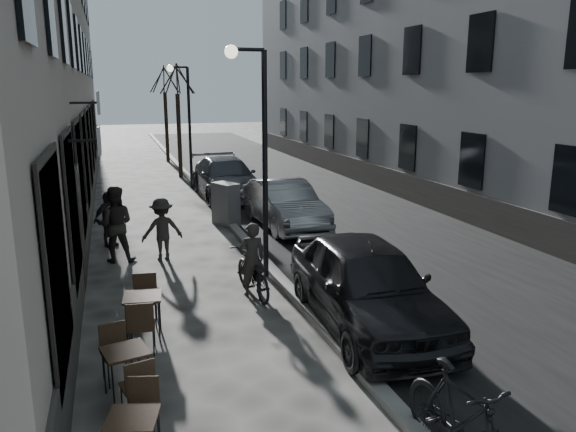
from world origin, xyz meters
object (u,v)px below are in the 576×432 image
bistro_set_c (143,312)px  pedestrian_near (115,224)px  streetlamp_far (185,113)px  utility_cabinet (226,204)px  moped (460,420)px  tree_near (177,77)px  bistro_set_b (126,369)px  streetlamp_near (257,138)px  tree_far (164,78)px  car_near (367,284)px  bicycle (252,273)px  car_mid (285,204)px  pedestrian_mid (162,229)px  car_far (226,178)px  pedestrian_far (108,219)px

bistro_set_c → pedestrian_near: 4.71m
streetlamp_far → utility_cabinet: size_ratio=3.84×
streetlamp_far → moped: (0.52, -19.03, -2.57)m
bistro_set_c → tree_near: bearing=87.3°
bistro_set_b → bistro_set_c: bearing=66.2°
streetlamp_near → tree_far: size_ratio=0.89×
streetlamp_near → streetlamp_far: size_ratio=1.00×
tree_far → car_near: 24.52m
streetlamp_near → bicycle: 2.91m
streetlamp_far → bicycle: (-0.41, -13.04, -2.69)m
bistro_set_b → bistro_set_c: bistro_set_c is taller
tree_far → moped: tree_far is taller
tree_far → pedestrian_near: tree_far is taller
streetlamp_far → tree_far: tree_far is taller
streetlamp_near → car_mid: bearing=65.6°
bistro_set_c → moped: (3.21, -4.56, 0.12)m
bistro_set_b → car_near: (4.21, 1.18, 0.37)m
pedestrian_near → tree_far: bearing=-90.2°
car_mid → tree_near: bearing=97.6°
pedestrian_mid → car_near: (3.13, -5.17, 0.02)m
tree_near → car_far: tree_near is taller
streetlamp_far → car_far: bearing=-64.4°
utility_cabinet → pedestrian_mid: (-2.23, -3.12, 0.13)m
bicycle → pedestrian_mid: pedestrian_mid is taller
bistro_set_b → utility_cabinet: size_ratio=1.12×
utility_cabinet → car_mid: size_ratio=0.30×
pedestrian_mid → moped: pedestrian_mid is taller
streetlamp_near → pedestrian_far: (-3.24, 3.64, -2.40)m
pedestrian_far → streetlamp_far: bearing=30.8°
streetlamp_near → car_near: 4.13m
tree_far → bicycle: size_ratio=3.16×
pedestrian_far → streetlamp_near: bearing=-86.4°
streetlamp_far → bistro_set_c: 14.96m
pedestrian_mid → car_mid: bearing=-156.5°
streetlamp_near → bistro_set_c: streetlamp_near is taller
utility_cabinet → tree_far: bearing=66.0°
car_mid → car_far: bearing=96.0°
bistro_set_c → car_near: car_near is taller
streetlamp_near → car_far: bearing=83.0°
pedestrian_mid → pedestrian_far: 2.09m
bicycle → pedestrian_far: (-2.83, 4.67, 0.28)m
tree_near → tree_far: bearing=90.0°
bistro_set_b → car_near: 4.39m
streetlamp_near → tree_near: size_ratio=0.89×
streetlamp_near → pedestrian_far: streetlamp_near is taller
utility_cabinet → car_far: car_far is taller
tree_near → bicycle: (-0.48, -16.04, -4.19)m
pedestrian_near → car_near: (4.23, -5.39, -0.14)m
utility_cabinet → pedestrian_far: size_ratio=0.88×
bistro_set_b → pedestrian_far: (-0.20, 8.01, 0.32)m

